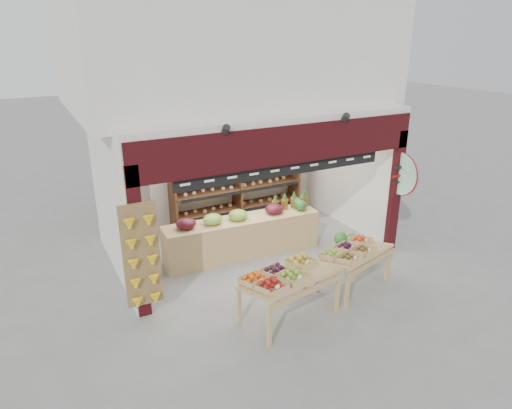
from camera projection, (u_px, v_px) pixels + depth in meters
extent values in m
plane|color=slate|center=(258.00, 255.00, 9.86)|extent=(60.00, 60.00, 0.00)
cube|color=beige|center=(215.00, 162.00, 11.23)|extent=(5.76, 0.18, 3.00)
cube|color=beige|center=(113.00, 202.00, 8.62)|extent=(0.18, 3.38, 3.00)
cube|color=beige|center=(348.00, 165.00, 11.04)|extent=(0.18, 3.38, 3.00)
cube|color=beige|center=(245.00, 108.00, 9.27)|extent=(5.76, 3.38, 0.12)
cube|color=beige|center=(221.00, 47.00, 9.78)|extent=(6.36, 4.60, 2.40)
cube|color=black|center=(286.00, 145.00, 8.05)|extent=(5.70, 0.14, 0.70)
cube|color=black|center=(138.00, 244.00, 7.33)|extent=(0.22, 0.14, 2.65)
cube|color=black|center=(395.00, 192.00, 9.72)|extent=(0.22, 0.14, 2.65)
cube|color=black|center=(285.00, 169.00, 8.24)|extent=(4.20, 0.05, 0.26)
cylinder|color=white|center=(288.00, 154.00, 8.25)|extent=(0.34, 0.05, 0.34)
cube|color=olive|center=(141.00, 256.00, 7.33)|extent=(0.60, 0.04, 1.80)
cylinder|color=silver|center=(400.00, 174.00, 9.49)|extent=(0.04, 0.90, 0.90)
cylinder|color=maroon|center=(401.00, 174.00, 9.47)|extent=(0.01, 0.92, 0.92)
cube|color=brown|center=(173.00, 198.00, 10.60)|extent=(0.05, 0.56, 1.78)
cube|color=brown|center=(237.00, 188.00, 11.33)|extent=(0.05, 0.56, 1.78)
cube|color=brown|center=(294.00, 178.00, 12.05)|extent=(0.05, 0.56, 1.78)
cube|color=brown|center=(238.00, 206.00, 11.50)|extent=(3.33, 0.56, 0.04)
cube|color=brown|center=(237.00, 188.00, 11.33)|extent=(3.33, 0.56, 0.04)
cube|color=brown|center=(237.00, 168.00, 11.15)|extent=(3.33, 0.56, 0.04)
cube|color=brown|center=(237.00, 153.00, 11.01)|extent=(3.33, 0.56, 0.04)
cone|color=olive|center=(184.00, 154.00, 10.38)|extent=(0.32, 0.32, 0.28)
cone|color=olive|center=(211.00, 150.00, 10.67)|extent=(0.32, 0.32, 0.28)
cone|color=olive|center=(237.00, 147.00, 10.96)|extent=(0.32, 0.32, 0.28)
cone|color=olive|center=(261.00, 144.00, 11.25)|extent=(0.32, 0.32, 0.28)
cone|color=olive|center=(284.00, 141.00, 11.54)|extent=(0.32, 0.32, 0.28)
cube|color=#B4B7BB|center=(131.00, 204.00, 10.09)|extent=(0.76, 0.76, 1.88)
cube|color=beige|center=(190.00, 249.00, 9.69)|extent=(0.54, 0.47, 0.38)
cube|color=beige|center=(192.00, 234.00, 9.59)|extent=(0.49, 0.44, 0.32)
cube|color=#124416|center=(213.00, 244.00, 10.01)|extent=(0.51, 0.44, 0.32)
cube|color=beige|center=(201.00, 239.00, 10.27)|extent=(0.46, 0.41, 0.30)
cube|color=tan|center=(242.00, 237.00, 9.72)|extent=(3.40, 0.85, 0.84)
ellipsoid|color=#59141E|center=(186.00, 224.00, 9.07)|extent=(0.41, 0.37, 0.22)
ellipsoid|color=#8CB23F|center=(213.00, 219.00, 9.28)|extent=(0.41, 0.37, 0.22)
ellipsoid|color=#8CB23F|center=(238.00, 215.00, 9.50)|extent=(0.41, 0.37, 0.22)
ellipsoid|color=#59141E|center=(274.00, 209.00, 9.82)|extent=(0.41, 0.37, 0.22)
cylinder|color=olive|center=(275.00, 206.00, 9.97)|extent=(0.15, 0.15, 0.22)
cylinder|color=olive|center=(285.00, 204.00, 10.06)|extent=(0.15, 0.15, 0.22)
cylinder|color=olive|center=(294.00, 203.00, 10.15)|extent=(0.15, 0.15, 0.22)
cylinder|color=olive|center=(303.00, 201.00, 10.24)|extent=(0.15, 0.15, 0.22)
cylinder|color=olive|center=(305.00, 201.00, 10.26)|extent=(0.15, 0.15, 0.22)
cube|color=tan|center=(290.00, 278.00, 7.45)|extent=(1.75, 1.17, 0.24)
cube|color=tan|center=(269.00, 328.00, 6.88)|extent=(0.07, 0.07, 0.66)
cube|color=tan|center=(337.00, 295.00, 7.74)|extent=(0.07, 0.07, 0.66)
cube|color=tan|center=(239.00, 305.00, 7.46)|extent=(0.07, 0.07, 0.66)
cube|color=tan|center=(305.00, 277.00, 8.32)|extent=(0.07, 0.07, 0.66)
cube|color=tan|center=(355.00, 254.00, 8.45)|extent=(1.58, 1.15, 0.21)
cube|color=tan|center=(347.00, 292.00, 7.94)|extent=(0.07, 0.07, 0.56)
cube|color=tan|center=(387.00, 267.00, 8.77)|extent=(0.07, 0.07, 0.56)
cube|color=tan|center=(317.00, 277.00, 8.39)|extent=(0.07, 0.07, 0.56)
cube|color=tan|center=(358.00, 255.00, 9.23)|extent=(0.07, 0.07, 0.56)
sphere|color=#1D4918|center=(350.00, 256.00, 9.47)|extent=(0.29, 0.29, 0.29)
sphere|color=#1D4918|center=(362.00, 253.00, 9.61)|extent=(0.29, 0.29, 0.29)
sphere|color=#1D4918|center=(341.00, 250.00, 9.73)|extent=(0.29, 0.29, 0.29)
sphere|color=#1D4918|center=(352.00, 247.00, 9.87)|extent=(0.29, 0.29, 0.29)
sphere|color=#1D4918|center=(352.00, 240.00, 9.57)|extent=(0.29, 0.29, 0.29)
sphere|color=#1D4918|center=(359.00, 257.00, 9.45)|extent=(0.29, 0.29, 0.29)
sphere|color=#1D4918|center=(341.00, 254.00, 9.55)|extent=(0.29, 0.29, 0.29)
sphere|color=#1D4918|center=(341.00, 239.00, 9.65)|extent=(0.29, 0.29, 0.29)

